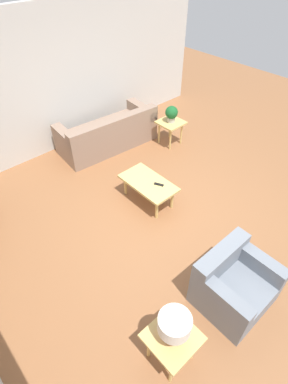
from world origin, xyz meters
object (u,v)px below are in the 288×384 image
coffee_table (148,184)px  side_table_plant (171,125)px  sofa (108,134)px  side_table_lamp (172,340)px  armchair (233,284)px  potted_plant (172,113)px  table_lamp (174,325)px

coffee_table → side_table_plant: side_table_plant is taller
sofa → side_table_plant: size_ratio=4.07×
side_table_lamp → armchair: bearing=-91.0°
armchair → side_table_lamp: armchair is taller
sofa → coffee_table: (-1.81, 0.54, 0.07)m
potted_plant → table_lamp: size_ratio=0.91×
side_table_lamp → table_lamp: (0.00, -0.00, 0.34)m
sofa → coffee_table: size_ratio=2.15×
side_table_plant → table_lamp: (-3.04, 3.14, 0.34)m
sofa → coffee_table: sofa is taller
table_lamp → sofa: bearing=-28.5°
coffee_table → potted_plant: potted_plant is taller
armchair → coffee_table: bearing=77.5°
side_table_plant → table_lamp: bearing=134.1°
sofa → table_lamp: (-3.83, 2.08, 0.47)m
armchair → side_table_plant: bearing=56.5°
coffee_table → side_table_plant: bearing=-57.3°
sofa → potted_plant: size_ratio=6.12×
potted_plant → side_table_plant: bearing=-90.0°
armchair → potted_plant: bearing=56.5°
sofa → coffee_table: bearing=78.0°
coffee_table → table_lamp: bearing=142.7°
armchair → side_table_plant: armchair is taller
coffee_table → side_table_plant: size_ratio=1.89×
armchair → side_table_plant: size_ratio=1.69×
sofa → side_table_plant: sofa is taller
coffee_table → table_lamp: (-2.02, 1.54, 0.41)m
armchair → potted_plant: size_ratio=2.54×
sofa → potted_plant: (-0.79, -1.06, 0.41)m
side_table_plant → table_lamp: table_lamp is taller
armchair → side_table_lamp: (0.02, 1.07, 0.12)m
side_table_lamp → potted_plant: (3.04, -3.14, 0.28)m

